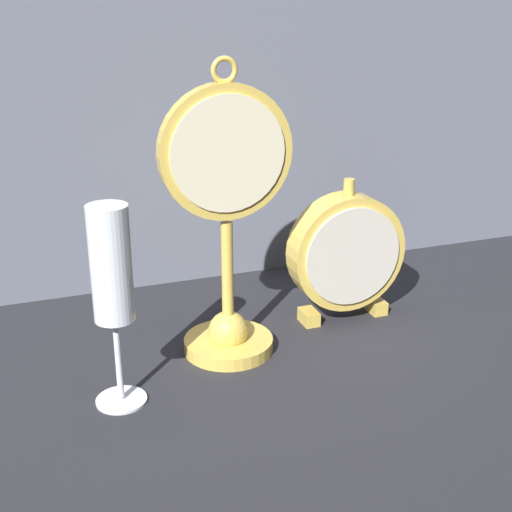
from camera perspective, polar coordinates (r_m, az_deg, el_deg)
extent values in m
plane|color=#232328|center=(0.82, 1.95, -9.99)|extent=(4.00, 4.00, 0.00)
cube|color=slate|center=(1.02, -4.88, 13.87)|extent=(1.38, 0.01, 0.59)
cylinder|color=gold|center=(0.88, -2.21, -7.05)|extent=(0.11, 0.11, 0.02)
sphere|color=gold|center=(0.87, -2.23, -6.01)|extent=(0.05, 0.05, 0.05)
cylinder|color=gold|center=(0.84, -2.29, -2.11)|extent=(0.01, 0.01, 0.15)
cylinder|color=gold|center=(0.79, -2.45, 8.28)|extent=(0.15, 0.02, 0.15)
cylinder|color=beige|center=(0.79, -2.23, 8.13)|extent=(0.13, 0.00, 0.13)
torus|color=gold|center=(0.78, -2.55, 14.64)|extent=(0.03, 0.01, 0.03)
cube|color=gold|center=(0.95, 4.25, -4.87)|extent=(0.02, 0.03, 0.02)
cube|color=gold|center=(0.99, 9.57, -3.95)|extent=(0.02, 0.03, 0.02)
cylinder|color=gold|center=(0.93, 7.20, 0.37)|extent=(0.15, 0.04, 0.15)
cylinder|color=beige|center=(0.92, 7.79, -0.07)|extent=(0.13, 0.00, 0.13)
cylinder|color=gold|center=(0.91, 7.45, 5.52)|extent=(0.01, 0.01, 0.02)
cylinder|color=silver|center=(0.79, -10.71, -11.15)|extent=(0.06, 0.06, 0.01)
cylinder|color=silver|center=(0.77, -10.96, -8.05)|extent=(0.01, 0.01, 0.09)
cylinder|color=white|center=(0.72, -11.54, -0.63)|extent=(0.04, 0.04, 0.12)
cylinder|color=#E5D17F|center=(0.73, -11.42, -2.18)|extent=(0.04, 0.04, 0.08)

